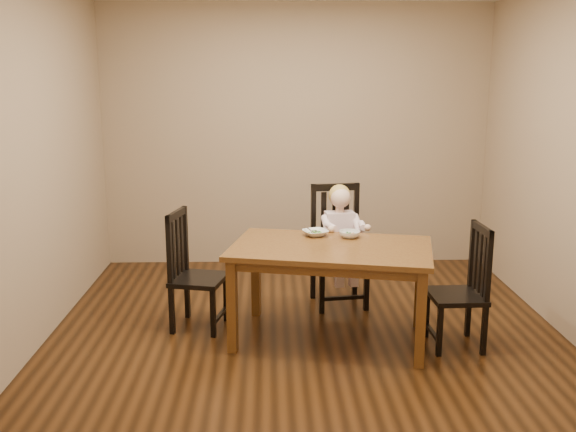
{
  "coord_description": "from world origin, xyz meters",
  "views": [
    {
      "loc": [
        -0.28,
        -4.69,
        2.0
      ],
      "look_at": [
        -0.13,
        0.25,
        0.89
      ],
      "focal_mm": 40.0,
      "sensor_mm": 36.0,
      "label": 1
    }
  ],
  "objects_px": {
    "dining_table": "(331,257)",
    "chair_child": "(338,248)",
    "chair_left": "(193,272)",
    "toddler": "(340,233)",
    "chair_right": "(463,289)",
    "bowl_peas": "(315,233)",
    "bowl_veg": "(350,234)"
  },
  "relations": [
    {
      "from": "chair_left",
      "to": "chair_right",
      "type": "xyz_separation_m",
      "value": [
        2.03,
        -0.43,
        -0.01
      ]
    },
    {
      "from": "chair_left",
      "to": "bowl_peas",
      "type": "xyz_separation_m",
      "value": [
        0.97,
        0.04,
        0.31
      ]
    },
    {
      "from": "chair_right",
      "to": "toddler",
      "type": "bearing_deg",
      "value": 40.15
    },
    {
      "from": "chair_child",
      "to": "toddler",
      "type": "relative_size",
      "value": 1.87
    },
    {
      "from": "dining_table",
      "to": "chair_left",
      "type": "distance_m",
      "value": 1.12
    },
    {
      "from": "chair_left",
      "to": "bowl_peas",
      "type": "height_order",
      "value": "chair_left"
    },
    {
      "from": "chair_right",
      "to": "bowl_peas",
      "type": "relative_size",
      "value": 4.84
    },
    {
      "from": "chair_right",
      "to": "bowl_peas",
      "type": "distance_m",
      "value": 1.2
    },
    {
      "from": "dining_table",
      "to": "chair_right",
      "type": "height_order",
      "value": "chair_right"
    },
    {
      "from": "toddler",
      "to": "chair_left",
      "type": "bearing_deg",
      "value": 13.32
    },
    {
      "from": "bowl_peas",
      "to": "chair_child",
      "type": "bearing_deg",
      "value": 64.32
    },
    {
      "from": "dining_table",
      "to": "chair_child",
      "type": "xyz_separation_m",
      "value": [
        0.14,
        0.8,
        -0.15
      ]
    },
    {
      "from": "chair_left",
      "to": "toddler",
      "type": "height_order",
      "value": "chair_left"
    },
    {
      "from": "chair_child",
      "to": "bowl_peas",
      "type": "height_order",
      "value": "chair_child"
    },
    {
      "from": "dining_table",
      "to": "bowl_veg",
      "type": "height_order",
      "value": "bowl_veg"
    },
    {
      "from": "chair_child",
      "to": "chair_left",
      "type": "bearing_deg",
      "value": 15.57
    },
    {
      "from": "dining_table",
      "to": "chair_child",
      "type": "bearing_deg",
      "value": 80.02
    },
    {
      "from": "chair_right",
      "to": "dining_table",
      "type": "bearing_deg",
      "value": 78.75
    },
    {
      "from": "bowl_peas",
      "to": "bowl_veg",
      "type": "height_order",
      "value": "bowl_veg"
    },
    {
      "from": "chair_left",
      "to": "toddler",
      "type": "distance_m",
      "value": 1.32
    },
    {
      "from": "dining_table",
      "to": "chair_right",
      "type": "xyz_separation_m",
      "value": [
        0.96,
        -0.16,
        -0.21
      ]
    },
    {
      "from": "chair_right",
      "to": "bowl_peas",
      "type": "xyz_separation_m",
      "value": [
        -1.06,
        0.47,
        0.32
      ]
    },
    {
      "from": "chair_child",
      "to": "bowl_peas",
      "type": "distance_m",
      "value": 0.6
    },
    {
      "from": "dining_table",
      "to": "chair_right",
      "type": "bearing_deg",
      "value": -9.46
    },
    {
      "from": "dining_table",
      "to": "bowl_peas",
      "type": "distance_m",
      "value": 0.34
    },
    {
      "from": "toddler",
      "to": "dining_table",
      "type": "bearing_deg",
      "value": 70.68
    },
    {
      "from": "dining_table",
      "to": "chair_child",
      "type": "distance_m",
      "value": 0.82
    },
    {
      "from": "chair_left",
      "to": "bowl_veg",
      "type": "xyz_separation_m",
      "value": [
        1.24,
        -0.02,
        0.31
      ]
    },
    {
      "from": "toddler",
      "to": "bowl_peas",
      "type": "xyz_separation_m",
      "value": [
        -0.24,
        -0.44,
        0.11
      ]
    },
    {
      "from": "chair_child",
      "to": "chair_left",
      "type": "distance_m",
      "value": 1.32
    },
    {
      "from": "dining_table",
      "to": "chair_child",
      "type": "relative_size",
      "value": 1.55
    },
    {
      "from": "chair_child",
      "to": "toddler",
      "type": "bearing_deg",
      "value": 90.0
    }
  ]
}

